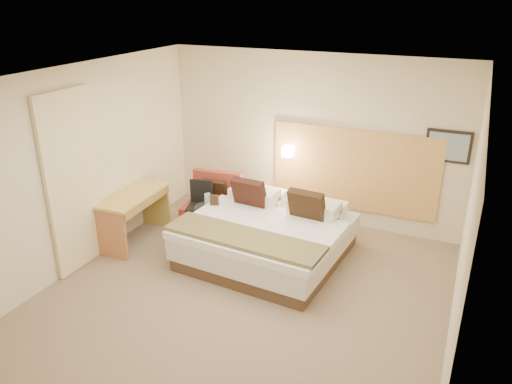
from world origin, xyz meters
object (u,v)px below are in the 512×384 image
at_px(side_table, 211,221).
at_px(desk_chair, 200,212).
at_px(bed, 268,235).
at_px(desk, 134,204).
at_px(lounge_chair, 213,206).

xyz_separation_m(side_table, desk_chair, (-0.28, 0.18, 0.04)).
xyz_separation_m(bed, desk, (-2.00, -0.37, 0.27)).
bearing_deg(side_table, desk_chair, 147.84).
relative_size(lounge_chair, desk_chair, 1.09).
bearing_deg(side_table, bed, -7.51).
bearing_deg(bed, lounge_chair, 154.51).
distance_m(side_table, desk_chair, 0.34).
height_order(bed, side_table, bed).
bearing_deg(desk, side_table, 26.26).
distance_m(bed, desk, 2.06).
distance_m(bed, desk_chair, 1.32).
xyz_separation_m(bed, side_table, (-1.00, 0.13, -0.03)).
xyz_separation_m(bed, desk_chair, (-1.28, 0.31, 0.00)).
bearing_deg(lounge_chair, bed, -25.49).
bearing_deg(desk_chair, bed, -13.59).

